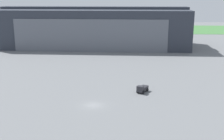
{
  "coord_description": "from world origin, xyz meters",
  "views": [
    {
      "loc": [
        8.89,
        -66.42,
        26.08
      ],
      "look_at": [
        3.37,
        18.45,
        4.07
      ],
      "focal_mm": 47.4,
      "sensor_mm": 36.0,
      "label": 1
    }
  ],
  "objects": [
    {
      "name": "grass_field_strip",
      "position": [
        0.0,
        160.17,
        0.04
      ],
      "size": [
        440.0,
        56.0,
        0.08
      ],
      "primitive_type": "cube",
      "color": "#40743B",
      "rests_on": "ground_plane"
    },
    {
      "name": "ground_plane",
      "position": [
        0.0,
        0.0,
        0.0
      ],
      "size": [
        440.0,
        440.0,
        0.0
      ],
      "primitive_type": "plane",
      "color": "slate"
    },
    {
      "name": "stair_truck",
      "position": [
        12.14,
        10.44,
        1.04
      ],
      "size": [
        3.45,
        4.34,
        2.07
      ],
      "color": "#28282D",
      "rests_on": "ground_plane"
    },
    {
      "name": "maintenance_hangar",
      "position": [
        -9.84,
        82.83,
        9.48
      ],
      "size": [
        92.84,
        31.98,
        19.88
      ],
      "color": "#2D333D",
      "rests_on": "ground_plane"
    }
  ]
}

